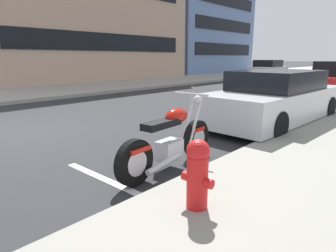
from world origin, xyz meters
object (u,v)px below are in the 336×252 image
Objects in this scene: parked_car_far_down_curb at (276,99)px; fire_hydrant at (197,172)px; parked_motorcycle at (170,142)px; car_opposite_curb at (268,69)px.

fire_hydrant is (-5.07, -1.28, -0.11)m from parked_car_far_down_curb.
parked_motorcycle is 22.09m from car_opposite_curb.
fire_hydrant is at bearing 20.57° from car_opposite_curb.
parked_motorcycle is at bearing 52.34° from fire_hydrant.
car_opposite_curb is 23.35m from fire_hydrant.
car_opposite_curb is 5.80× the size of fire_hydrant.
parked_car_far_down_curb is 5.23m from fire_hydrant.
car_opposite_curb is at bearing 22.10° from fire_hydrant.
parked_motorcycle is 0.50× the size of car_opposite_curb.
parked_car_far_down_curb is 18.19m from car_opposite_curb.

